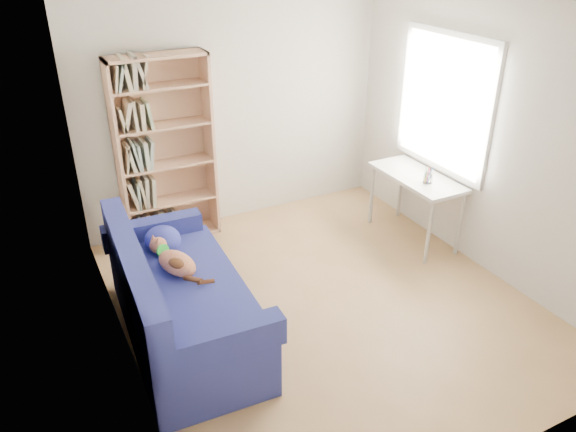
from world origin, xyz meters
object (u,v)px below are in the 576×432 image
Objects in this scene: desk at (416,183)px; pen_cup at (428,177)px; sofa at (178,301)px; bookshelf at (166,159)px.

desk is 6.22× the size of pen_cup.
pen_cup is at bearing 8.49° from sofa.
desk is at bearing 12.46° from sofa.
pen_cup reaches higher than desk.
pen_cup is (-0.03, -0.20, 0.15)m from desk.
bookshelf is at bearing 152.30° from desk.
desk is (2.80, 0.48, 0.31)m from sofa.
bookshelf is 2.66m from desk.
bookshelf is (0.45, 1.71, 0.56)m from sofa.
sofa is 2.85m from desk.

